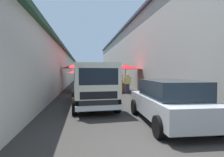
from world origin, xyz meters
TOP-DOWN VIEW (x-y plane):
  - ground at (13.50, 0.00)m, footprint 90.00×90.00m
  - building_left_whitewash at (15.75, 6.87)m, footprint 49.80×7.50m
  - building_right_concrete at (15.75, -6.87)m, footprint 49.80×7.50m
  - fruit_stall_near_right at (11.44, -2.06)m, footprint 2.88×2.88m
  - fruit_stall_near_left at (11.76, 2.20)m, footprint 2.44×2.44m
  - fruit_stall_mid_lane at (7.79, 1.37)m, footprint 2.31×2.31m
  - fruit_stall_far_right at (14.15, 1.31)m, footprint 2.90×2.90m
  - hatchback_car at (1.82, -1.30)m, footprint 3.98×2.07m
  - delivery_truck at (4.24, 1.07)m, footprint 5.01×2.19m
  - vendor_by_crates at (16.24, -2.74)m, footprint 0.49×0.50m
  - vendor_in_shade at (9.92, -1.88)m, footprint 0.25×0.62m
  - plastic_stool at (9.83, -1.30)m, footprint 0.30×0.30m

SIDE VIEW (x-z plane):
  - ground at x=13.50m, z-range 0.00..0.00m
  - plastic_stool at x=9.83m, z-range 0.11..0.54m
  - hatchback_car at x=1.82m, z-range 0.01..1.46m
  - vendor_in_shade at x=9.92m, z-range 0.11..1.64m
  - vendor_by_crates at x=16.24m, z-range 0.14..1.82m
  - delivery_truck at x=4.24m, z-range 0.00..2.08m
  - fruit_stall_mid_lane at x=7.79m, z-range 0.51..2.64m
  - fruit_stall_near_left at x=11.76m, z-range 0.66..3.11m
  - fruit_stall_near_right at x=11.44m, z-range 0.74..3.15m
  - fruit_stall_far_right at x=14.15m, z-range 0.73..3.19m
  - building_left_whitewash at x=15.75m, z-range 0.01..3.97m
  - building_right_concrete at x=15.75m, z-range 0.01..7.06m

